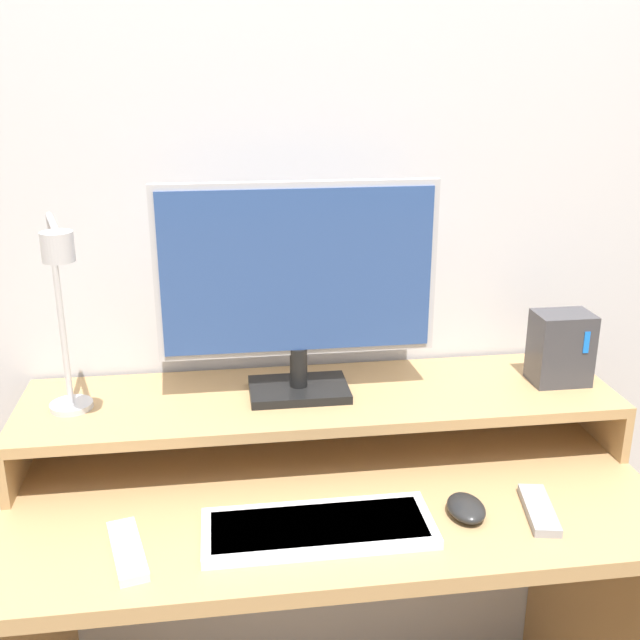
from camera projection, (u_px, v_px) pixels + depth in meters
name	position (u px, v px, depth m)	size (l,w,h in m)	color
wall_back	(308.00, 203.00, 1.62)	(6.00, 0.05, 2.50)	silver
desk	(331.00, 578.00, 1.53)	(1.23, 0.61, 0.76)	tan
monitor_shelf	(321.00, 401.00, 1.56)	(1.23, 0.32, 0.12)	tan
monitor	(298.00, 282.00, 1.48)	(0.56, 0.14, 0.44)	black
desk_lamp	(62.00, 306.00, 1.34)	(0.11, 0.22, 0.39)	silver
router_dock	(561.00, 348.00, 1.59)	(0.12, 0.09, 0.16)	#3D3D42
keyboard	(319.00, 528.00, 1.30)	(0.40, 0.16, 0.02)	white
mouse	(466.00, 508.00, 1.35)	(0.07, 0.09, 0.03)	black
remote_control	(127.00, 551.00, 1.24)	(0.09, 0.17, 0.02)	white
remote_secondary	(539.00, 510.00, 1.35)	(0.08, 0.16, 0.02)	#99999E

